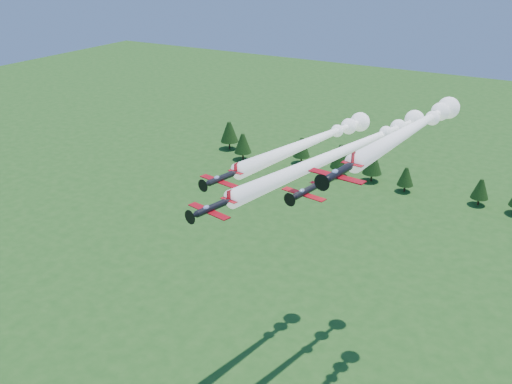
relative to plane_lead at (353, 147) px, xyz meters
The scene contains 5 objects.
plane_lead is the anchor object (origin of this frame).
plane_left 8.25m from the plane_lead, 157.01° to the left, with size 12.76×43.38×3.70m.
plane_right 11.51m from the plane_lead, ahead, with size 10.14×43.17×3.70m.
plane_slot 14.15m from the plane_lead, 99.08° to the right, with size 7.49×8.19×2.61m.
treeline 97.70m from the plane_lead, 98.71° to the left, with size 170.48×18.46×11.28m.
Camera 1 is at (34.29, -62.79, 75.05)m, focal length 40.00 mm.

